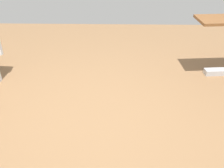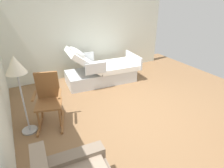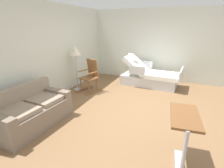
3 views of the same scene
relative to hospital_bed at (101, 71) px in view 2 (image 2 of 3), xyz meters
The scene contains 5 objects.
ground_plane 1.93m from the hospital_bed, behind, with size 6.69×6.69×0.00m, color olive.
side_wall 1.32m from the hospital_bed, ahead, with size 0.10×5.12×2.70m, color silver.
hospital_bed is the anchor object (origin of this frame).
rocking_chair 2.15m from the hospital_bed, 127.11° to the left, with size 0.86×0.67×1.05m.
floor_lamp 2.72m from the hospital_bed, 123.10° to the left, with size 0.34×0.34×1.48m.
Camera 2 is at (-2.80, 2.16, 2.38)m, focal length 30.85 mm.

